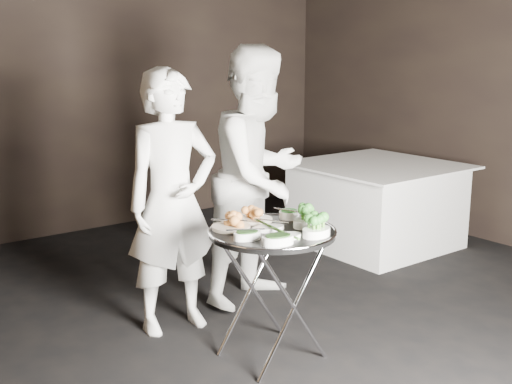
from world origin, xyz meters
TOP-DOWN VIEW (x-y plane):
  - floor at (0.00, 0.00)m, footprint 6.00×7.00m
  - wall_back at (0.00, 3.52)m, footprint 6.00×0.05m
  - tray_stand at (-0.06, 0.28)m, footprint 0.50×0.43m
  - serving_tray at (-0.06, 0.28)m, footprint 0.72×0.72m
  - potato_plate_a at (-0.22, 0.45)m, footprint 0.22×0.22m
  - potato_plate_b at (-0.01, 0.50)m, footprint 0.20×0.20m
  - greens_bowl at (0.19, 0.43)m, footprint 0.12×0.12m
  - asparagus_plate_a at (-0.07, 0.30)m, footprint 0.21×0.13m
  - asparagus_plate_b at (-0.10, 0.12)m, footprint 0.21×0.13m
  - spinach_bowl_a at (-0.27, 0.23)m, footprint 0.17×0.13m
  - spinach_bowl_b at (-0.20, 0.06)m, footprint 0.19×0.15m
  - broccoli_bowl_a at (0.15, 0.23)m, footprint 0.19×0.15m
  - broccoli_bowl_b at (0.06, 0.05)m, footprint 0.20×0.15m
  - serving_utensils at (-0.04, 0.35)m, footprint 0.59×0.45m
  - waiter_left at (-0.29, 0.98)m, footprint 0.63×0.45m
  - waiter_right at (0.44, 1.04)m, footprint 1.00×0.87m
  - dining_table at (2.06, 1.43)m, footprint 1.31×1.31m

SIDE VIEW (x-z plane):
  - floor at x=0.00m, z-range -0.05..0.00m
  - dining_table at x=2.06m, z-range 0.00..0.75m
  - tray_stand at x=-0.06m, z-range 0.05..0.79m
  - serving_tray at x=-0.06m, z-range 0.73..0.77m
  - asparagus_plate_a at x=-0.07m, z-range 0.75..0.80m
  - asparagus_plate_b at x=-0.10m, z-range 0.75..0.80m
  - spinach_bowl_a at x=-0.27m, z-range 0.75..0.82m
  - greens_bowl at x=0.19m, z-range 0.75..0.82m
  - potato_plate_b at x=-0.01m, z-range 0.75..0.83m
  - spinach_bowl_b at x=-0.20m, z-range 0.75..0.83m
  - broccoli_bowl_b at x=0.06m, z-range 0.75..0.83m
  - broccoli_bowl_a at x=0.15m, z-range 0.75..0.83m
  - potato_plate_a at x=-0.22m, z-range 0.75..0.83m
  - serving_utensils at x=-0.04m, z-range 0.81..0.82m
  - waiter_left at x=-0.29m, z-range 0.00..1.64m
  - waiter_right at x=0.44m, z-range 0.00..1.78m
  - wall_back at x=0.00m, z-range 0.00..3.00m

